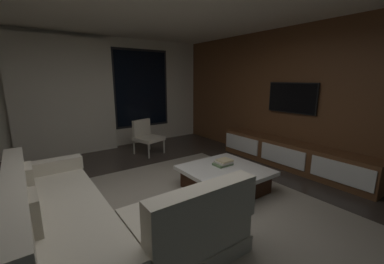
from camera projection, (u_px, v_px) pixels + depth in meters
floor at (169, 214)px, 3.15m from camera, size 9.20×9.20×0.00m
back_wall_with_window at (87, 95)px, 5.69m from camera, size 6.60×0.30×2.70m
media_wall at (307, 98)px, 4.59m from camera, size 0.12×7.80×2.70m
area_rug at (195, 209)px, 3.26m from camera, size 3.20×3.80×0.01m
sectional_couch at (92, 221)px, 2.49m from camera, size 1.98×2.50×0.82m
coffee_table at (225, 179)px, 3.78m from camera, size 1.16×1.16×0.36m
book_stack_on_coffee_table at (223, 162)px, 3.89m from camera, size 0.28×0.22×0.09m
accent_chair_near_window at (146, 135)px, 5.64m from camera, size 0.68×0.69×0.78m
media_console at (291, 156)px, 4.71m from camera, size 0.46×3.10×0.52m
mounted_tv at (292, 98)px, 4.73m from camera, size 0.05×1.02×0.59m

